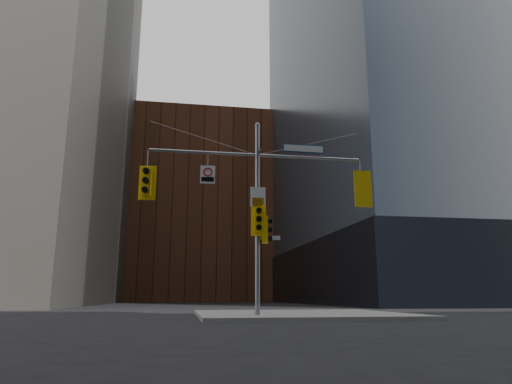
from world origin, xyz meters
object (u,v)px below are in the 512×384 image
object	(u,v)px
street_sign_blade	(304,149)
regulatory_sign_arm	(208,174)
traffic_light_west_arm	(147,182)
traffic_light_east_arm	(361,190)
traffic_light_pole_front	(259,220)
signal_assembly	(257,196)
traffic_light_pole_side	(266,230)

from	to	relation	value
street_sign_blade	regulatory_sign_arm	distance (m)	3.85
traffic_light_west_arm	street_sign_blade	distance (m)	6.05
traffic_light_west_arm	regulatory_sign_arm	xyz separation A→B (m)	(2.18, -0.03, 0.37)
regulatory_sign_arm	traffic_light_east_arm	bearing A→B (deg)	2.29
traffic_light_east_arm	traffic_light_pole_front	bearing A→B (deg)	5.69
traffic_light_east_arm	signal_assembly	bearing A→B (deg)	1.93
signal_assembly	traffic_light_pole_side	distance (m)	1.29
traffic_light_pole_side	traffic_light_pole_front	xyz separation A→B (m)	(-0.32, -0.27, 0.32)
traffic_light_east_arm	traffic_light_pole_side	world-z (taller)	traffic_light_east_arm
signal_assembly	traffic_light_pole_front	world-z (taller)	signal_assembly
traffic_light_east_arm	traffic_light_pole_front	distance (m)	4.29
traffic_light_pole_side	street_sign_blade	distance (m)	3.52
regulatory_sign_arm	traffic_light_pole_front	bearing A→B (deg)	-5.49
traffic_light_east_arm	traffic_light_pole_front	size ratio (longest dim) A/B	1.24
signal_assembly	street_sign_blade	distance (m)	2.65
signal_assembly	traffic_light_west_arm	size ratio (longest dim) A/B	6.27
signal_assembly	traffic_light_pole_side	xyz separation A→B (m)	(0.32, -0.00, -1.25)
traffic_light_pole_front	street_sign_blade	size ratio (longest dim) A/B	0.69
signal_assembly	traffic_light_pole_front	size ratio (longest dim) A/B	6.98
traffic_light_east_arm	traffic_light_pole_side	distance (m)	4.09
signal_assembly	traffic_light_pole_side	world-z (taller)	signal_assembly
signal_assembly	regulatory_sign_arm	size ratio (longest dim) A/B	11.74
street_sign_blade	regulatory_sign_arm	size ratio (longest dim) A/B	2.43
traffic_light_west_arm	street_sign_blade	size ratio (longest dim) A/B	0.77
regulatory_sign_arm	signal_assembly	bearing A→B (deg)	2.72
traffic_light_pole_side	street_sign_blade	size ratio (longest dim) A/B	0.60
signal_assembly	traffic_light_west_arm	world-z (taller)	signal_assembly
traffic_light_west_arm	traffic_light_pole_front	bearing A→B (deg)	2.55
traffic_light_east_arm	street_sign_blade	distance (m)	2.74
traffic_light_pole_front	street_sign_blade	xyz separation A→B (m)	(1.81, 0.27, 2.87)
traffic_light_east_arm	traffic_light_pole_front	xyz separation A→B (m)	(-4.07, -0.27, -1.32)
traffic_light_west_arm	traffic_light_pole_front	world-z (taller)	traffic_light_west_arm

